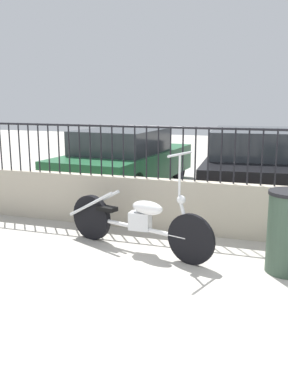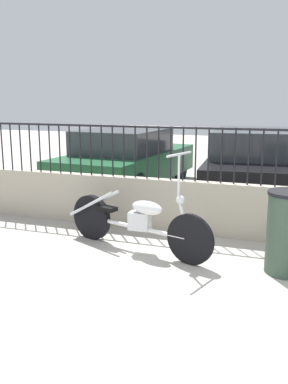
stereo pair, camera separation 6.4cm
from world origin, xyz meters
name	(u,v)px [view 1 (the left image)]	position (x,y,z in m)	size (l,w,h in m)	color
ground_plane	(201,325)	(0.00, 0.00, 0.00)	(40.00, 40.00, 0.00)	#ADA89E
low_wall	(239,211)	(0.00, 2.66, 0.40)	(9.92, 0.18, 0.81)	#B2A893
fence_railing	(242,147)	(0.00, 2.66, 1.35)	(9.92, 0.04, 0.81)	black
motorcycle_white	(131,220)	(-1.32, 1.69, 0.41)	(2.28, 0.89, 1.38)	black
car_green	(125,159)	(-2.86, 5.34, 0.68)	(2.09, 4.28, 1.36)	black
car_black	(254,164)	(-0.03, 5.37, 0.71)	(2.18, 4.61, 1.42)	black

